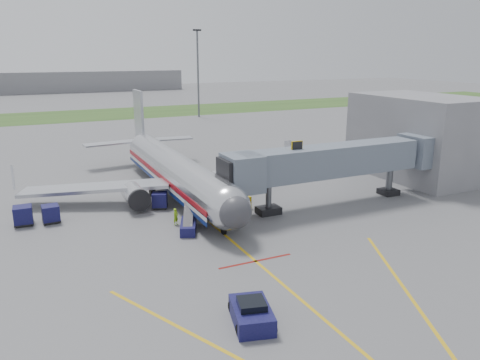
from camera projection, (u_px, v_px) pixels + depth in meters
name	position (u px, v px, depth m)	size (l,w,h in m)	color
ground	(233.00, 242.00, 38.37)	(400.00, 400.00, 0.00)	#565659
grass_strip	(84.00, 115.00, 116.87)	(300.00, 25.00, 0.01)	#2D4C1E
apron_markings	(278.00, 280.00, 31.91)	(21.52, 50.00, 0.01)	gold
airliner	(175.00, 170.00, 50.98)	(32.10, 35.67, 10.25)	silver
jet_bridge	(329.00, 162.00, 46.87)	(25.30, 4.00, 6.90)	slate
terminal	(419.00, 136.00, 58.16)	(10.00, 16.00, 10.00)	slate
light_mast_right	(198.00, 72.00, 111.28)	(2.00, 0.44, 20.40)	#595B60
distant_terminal	(28.00, 82.00, 181.48)	(120.00, 14.00, 8.00)	slate
pushback_tug	(252.00, 314.00, 26.73)	(2.90, 3.86, 1.44)	#0C0D35
baggage_cart_a	(51.00, 214.00, 42.69)	(1.57, 1.57, 1.62)	#0C0D35
baggage_cart_b	(23.00, 216.00, 42.04)	(1.68, 1.68, 1.75)	#0C0D35
baggage_cart_c	(160.00, 200.00, 46.64)	(1.92, 1.92, 1.60)	#0C0D35
belt_loader	(188.00, 226.00, 40.74)	(2.45, 4.08, 1.94)	#0C0D35
ground_power_cart	(242.00, 202.00, 46.66)	(1.54, 1.05, 1.22)	gold
ramp_worker	(176.00, 217.00, 42.11)	(0.56, 0.37, 1.54)	#8BCB17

